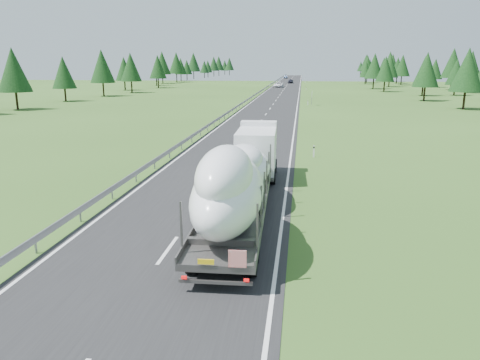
# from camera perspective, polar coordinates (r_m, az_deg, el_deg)

# --- Properties ---
(road_surface) EXTENTS (10.00, 400.00, 0.02)m
(road_surface) POSITION_cam_1_polar(r_m,az_deg,el_deg) (109.13, 4.69, 10.02)
(road_surface) COLOR black
(road_surface) RESTS_ON ground
(guardrail) EXTENTS (0.10, 400.00, 0.76)m
(guardrail) POSITION_cam_1_polar(r_m,az_deg,el_deg) (109.42, 1.87, 10.38)
(guardrail) COLOR slate
(guardrail) RESTS_ON ground
(marker_posts) EXTENTS (0.13, 350.08, 1.00)m
(marker_posts) POSITION_cam_1_polar(r_m,az_deg,el_deg) (163.88, 8.00, 11.46)
(marker_posts) COLOR silver
(marker_posts) RESTS_ON ground
(highway_sign) EXTENTS (0.08, 0.90, 2.60)m
(highway_sign) POSITION_cam_1_polar(r_m,az_deg,el_deg) (88.94, 8.75, 10.16)
(highway_sign) COLOR slate
(highway_sign) RESTS_ON ground
(tree_line_right) EXTENTS (27.84, 342.70, 12.64)m
(tree_line_right) POSITION_cam_1_polar(r_m,az_deg,el_deg) (131.90, 23.36, 12.67)
(tree_line_right) COLOR black
(tree_line_right) RESTS_ON ground
(tree_line_left) EXTENTS (14.64, 342.46, 12.61)m
(tree_line_left) POSITION_cam_1_polar(r_m,az_deg,el_deg) (158.28, -11.14, 13.55)
(tree_line_left) COLOR black
(tree_line_left) RESTS_ON ground
(boat_truck) EXTENTS (3.15, 19.52, 4.59)m
(boat_truck) POSITION_cam_1_polar(r_m,az_deg,el_deg) (23.35, 0.11, 0.85)
(boat_truck) COLOR white
(boat_truck) RESTS_ON ground
(distant_van) EXTENTS (3.24, 6.38, 1.73)m
(distant_van) POSITION_cam_1_polar(r_m,az_deg,el_deg) (154.24, 4.70, 11.51)
(distant_van) COLOR white
(distant_van) RESTS_ON ground
(distant_car_dark) EXTENTS (2.21, 4.83, 1.60)m
(distant_car_dark) POSITION_cam_1_polar(r_m,az_deg,el_deg) (186.12, 6.18, 11.89)
(distant_car_dark) COLOR black
(distant_car_dark) RESTS_ON ground
(distant_car_blue) EXTENTS (1.90, 4.59, 1.48)m
(distant_car_blue) POSITION_cam_1_polar(r_m,az_deg,el_deg) (245.68, 5.60, 12.40)
(distant_car_blue) COLOR #192A46
(distant_car_blue) RESTS_ON ground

